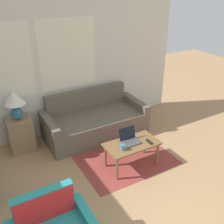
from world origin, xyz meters
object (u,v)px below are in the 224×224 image
(laptop, at_px, (130,139))
(tv_remote, at_px, (149,142))
(table_lamp, at_px, (15,102))
(coffee_table, at_px, (132,146))
(cup_navy, at_px, (123,147))
(couch, at_px, (94,121))

(laptop, xyz_separation_m, tv_remote, (0.27, -0.18, -0.04))
(table_lamp, bearing_deg, coffee_table, -43.62)
(cup_navy, bearing_deg, table_lamp, 129.95)
(cup_navy, bearing_deg, coffee_table, 20.46)
(couch, relative_size, tv_remote, 13.01)
(cup_navy, bearing_deg, couch, 83.32)
(couch, bearing_deg, table_lamp, 173.84)
(couch, distance_m, laptop, 1.21)
(coffee_table, height_order, cup_navy, cup_navy)
(couch, xyz_separation_m, coffee_table, (0.07, -1.25, 0.12))
(table_lamp, bearing_deg, couch, -6.16)
(cup_navy, relative_size, tv_remote, 0.63)
(couch, relative_size, cup_navy, 20.77)
(couch, distance_m, tv_remote, 1.41)
(cup_navy, height_order, tv_remote, cup_navy)
(tv_remote, bearing_deg, laptop, 146.12)
(table_lamp, xyz_separation_m, cup_navy, (1.24, -1.48, -0.47))
(couch, height_order, tv_remote, couch)
(laptop, bearing_deg, cup_navy, -146.27)
(coffee_table, bearing_deg, tv_remote, -23.93)
(laptop, bearing_deg, coffee_table, -85.02)
(cup_navy, bearing_deg, tv_remote, -3.68)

